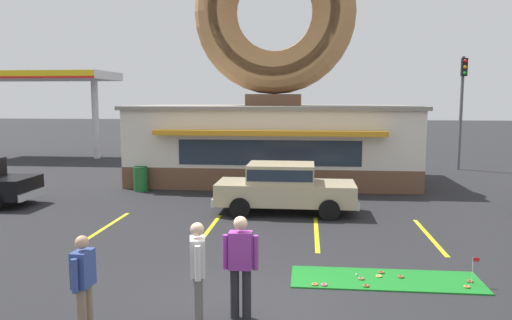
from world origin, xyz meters
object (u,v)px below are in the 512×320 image
golf_ball (356,275)px  car_champagne (284,186)px  putting_flag_pin (475,264)px  pedestrian_blue_sweater_man (241,262)px  pedestrian_leather_jacket_man (84,280)px  pedestrian_hooded_kid (198,268)px  traffic_light_pole (462,98)px  trash_bin (141,179)px

golf_ball → car_champagne: car_champagne is taller
putting_flag_pin → car_champagne: bearing=124.1°
golf_ball → pedestrian_blue_sweater_man: 3.17m
golf_ball → pedestrian_leather_jacket_man: size_ratio=0.03×
pedestrian_hooded_kid → pedestrian_leather_jacket_man: 1.76m
putting_flag_pin → pedestrian_leather_jacket_man: size_ratio=0.35×
pedestrian_hooded_kid → traffic_light_pole: bearing=63.2°
pedestrian_blue_sweater_man → pedestrian_leather_jacket_man: (-2.34, -0.81, -0.11)m
car_champagne → golf_ball: bearing=-72.8°
putting_flag_pin → car_champagne: (-4.02, 5.95, 0.43)m
putting_flag_pin → pedestrian_blue_sweater_man: bearing=-156.2°
car_champagne → trash_bin: car_champagne is taller
car_champagne → pedestrian_blue_sweater_man: bearing=-92.5°
golf_ball → pedestrian_leather_jacket_man: bearing=-146.3°
traffic_light_pole → pedestrian_hooded_kid: bearing=-116.8°
golf_ball → traffic_light_pole: traffic_light_pole is taller
golf_ball → traffic_light_pole: (6.81, 16.54, 3.66)m
golf_ball → car_champagne: bearing=107.2°
traffic_light_pole → golf_ball: bearing=-112.4°
car_champagne → traffic_light_pole: size_ratio=0.79×
traffic_light_pole → pedestrian_blue_sweater_man: bearing=-115.5°
golf_ball → trash_bin: trash_bin is taller
putting_flag_pin → car_champagne: car_champagne is taller
pedestrian_hooded_kid → pedestrian_leather_jacket_man: bearing=-162.9°
pedestrian_blue_sweater_man → traffic_light_pole: traffic_light_pole is taller
pedestrian_blue_sweater_man → pedestrian_leather_jacket_man: 2.48m
car_champagne → pedestrian_hooded_kid: bearing=-97.0°
putting_flag_pin → trash_bin: (-9.89, 9.20, 0.06)m
trash_bin → traffic_light_pole: bearing=27.7°
pedestrian_leather_jacket_man → traffic_light_pole: 22.72m
golf_ball → traffic_light_pole: bearing=67.6°
pedestrian_blue_sweater_man → traffic_light_pole: bearing=64.5°
car_champagne → pedestrian_blue_sweater_man: pedestrian_blue_sweater_man is taller
pedestrian_leather_jacket_man → trash_bin: bearing=104.9°
putting_flag_pin → trash_bin: trash_bin is taller
putting_flag_pin → traffic_light_pole: bearing=74.8°
car_champagne → traffic_light_pole: 14.11m
pedestrian_leather_jacket_man → pedestrian_hooded_kid: bearing=17.1°
golf_ball → pedestrian_hooded_kid: pedestrian_hooded_kid is taller
putting_flag_pin → pedestrian_hooded_kid: (-5.03, -2.22, 0.50)m
golf_ball → trash_bin: (-7.64, 8.97, 0.45)m
pedestrian_blue_sweater_man → car_champagne: bearing=87.5°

